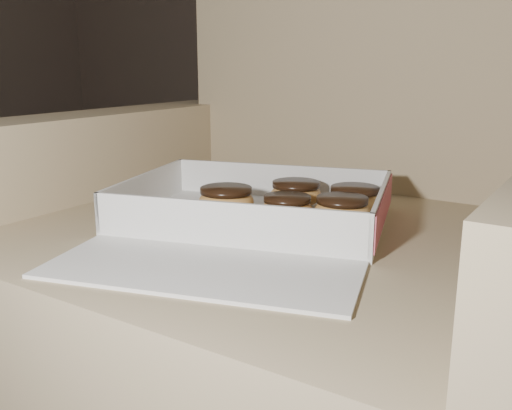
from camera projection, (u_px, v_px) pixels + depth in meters
name	position (u px, v px, depth m)	size (l,w,h in m)	color
armchair	(297.00, 291.00, 1.00)	(0.99, 0.84, 1.04)	#978360
bakery_box	(250.00, 221.00, 0.88)	(0.51, 0.56, 0.07)	silver
donut_a	(355.00, 198.00, 0.95)	(0.09, 0.09, 0.04)	#E7B251
donut_b	(287.00, 207.00, 0.90)	(0.08, 0.08, 0.04)	#E7B251
donut_c	(296.00, 193.00, 0.98)	(0.09, 0.09, 0.04)	#E7B251
donut_d	(342.00, 209.00, 0.88)	(0.08, 0.08, 0.04)	#E7B251
donut_e	(226.00, 200.00, 0.93)	(0.09, 0.09, 0.05)	#E7B251
crumb_a	(261.00, 219.00, 0.90)	(0.01, 0.01, 0.00)	black
crumb_b	(276.00, 225.00, 0.87)	(0.01, 0.01, 0.00)	black
crumb_c	(339.00, 246.00, 0.77)	(0.01, 0.01, 0.00)	black
crumb_d	(324.00, 226.00, 0.86)	(0.01, 0.01, 0.00)	black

